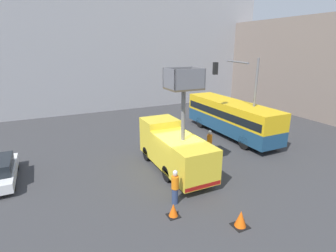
# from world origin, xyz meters

# --- Properties ---
(ground_plane) EXTENTS (120.00, 120.00, 0.00)m
(ground_plane) POSITION_xyz_m (0.00, 0.00, 0.00)
(ground_plane) COLOR #38383A
(building_backdrop_far) EXTENTS (44.00, 10.00, 17.72)m
(building_backdrop_far) POSITION_xyz_m (0.00, 23.45, 8.86)
(building_backdrop_far) COLOR #9E9EA3
(building_backdrop_far) RESTS_ON ground_plane
(building_backdrop_side) EXTENTS (10.00, 28.00, 10.83)m
(building_backdrop_side) POSITION_xyz_m (24.04, 6.47, 5.41)
(building_backdrop_side) COLOR gray
(building_backdrop_side) RESTS_ON ground_plane
(utility_truck) EXTENTS (2.28, 6.64, 6.56)m
(utility_truck) POSITION_xyz_m (0.17, 0.60, 1.60)
(utility_truck) COLOR yellow
(utility_truck) RESTS_ON ground_plane
(city_bus) EXTENTS (2.53, 10.22, 3.05)m
(city_bus) POSITION_xyz_m (7.83, 4.60, 1.81)
(city_bus) COLOR navy
(city_bus) RESTS_ON ground_plane
(traffic_light_pole) EXTENTS (3.62, 3.37, 6.85)m
(traffic_light_pole) POSITION_xyz_m (7.19, 2.74, 4.59)
(traffic_light_pole) COLOR slate
(traffic_light_pole) RESTS_ON ground_plane
(road_worker_near_truck) EXTENTS (0.38, 0.38, 1.85)m
(road_worker_near_truck) POSITION_xyz_m (-1.48, -2.77, 0.93)
(road_worker_near_truck) COLOR navy
(road_worker_near_truck) RESTS_ON ground_plane
(road_worker_directing) EXTENTS (0.38, 0.38, 1.90)m
(road_worker_directing) POSITION_xyz_m (3.62, 1.69, 0.96)
(road_worker_directing) COLOR navy
(road_worker_directing) RESTS_ON ground_plane
(traffic_cone_near_truck) EXTENTS (0.68, 0.68, 0.78)m
(traffic_cone_near_truck) POSITION_xyz_m (0.33, -5.63, 0.37)
(traffic_cone_near_truck) COLOR black
(traffic_cone_near_truck) RESTS_ON ground_plane
(traffic_cone_mid_road) EXTENTS (0.57, 0.57, 0.65)m
(traffic_cone_mid_road) POSITION_xyz_m (-2.03, -3.68, 0.30)
(traffic_cone_mid_road) COLOR black
(traffic_cone_mid_road) RESTS_ON ground_plane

